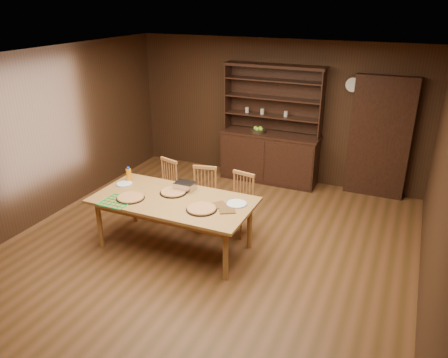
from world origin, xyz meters
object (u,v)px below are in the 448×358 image
at_px(chair_right, 240,202).
at_px(china_hutch, 270,151).
at_px(chair_left, 166,186).
at_px(chair_center, 204,195).
at_px(juice_bottle, 129,175).
at_px(dining_table, 173,203).

bearing_deg(chair_right, china_hutch, 106.37).
height_order(chair_left, chair_right, same).
relative_size(chair_left, chair_center, 0.99).
height_order(chair_right, juice_bottle, juice_bottle).
bearing_deg(chair_left, china_hutch, 79.56).
height_order(dining_table, chair_center, chair_center).
height_order(chair_left, juice_bottle, juice_bottle).
height_order(chair_center, chair_right, chair_center).
distance_m(china_hutch, chair_left, 2.28).
xyz_separation_m(china_hutch, chair_right, (0.23, -2.05, -0.11)).
distance_m(dining_table, chair_left, 1.06).
distance_m(china_hutch, chair_right, 2.07).
relative_size(china_hutch, chair_left, 2.35).
height_order(china_hutch, chair_center, china_hutch).
relative_size(chair_left, juice_bottle, 4.24).
relative_size(chair_right, juice_bottle, 4.24).
height_order(china_hutch, juice_bottle, china_hutch).
height_order(china_hutch, dining_table, china_hutch).
relative_size(chair_center, juice_bottle, 4.28).
xyz_separation_m(china_hutch, dining_table, (-0.43, -2.85, 0.09)).
distance_m(chair_center, juice_bottle, 1.16).
bearing_deg(chair_center, dining_table, -108.02).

